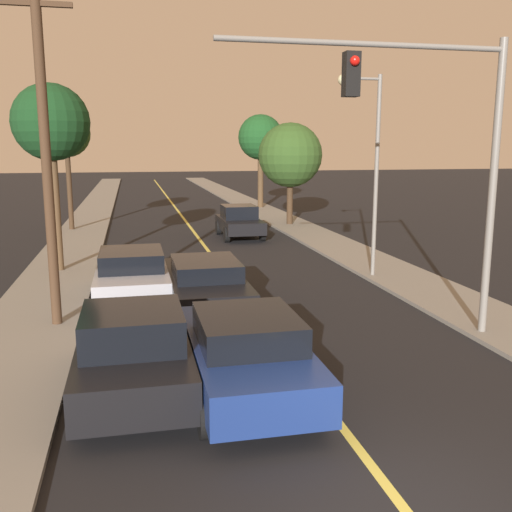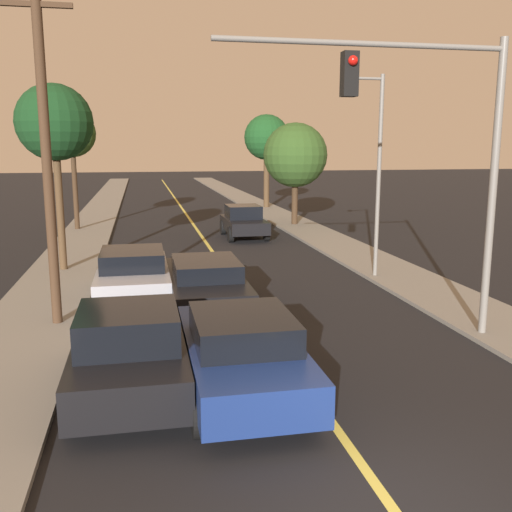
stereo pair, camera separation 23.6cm
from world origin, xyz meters
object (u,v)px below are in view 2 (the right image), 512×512
at_px(car_far_oncoming, 244,221).
at_px(car_near_lane_front, 241,352).
at_px(tree_left_near, 72,134).
at_px(car_near_lane_second, 206,282).
at_px(utility_pole_left, 46,152).
at_px(tree_right_near, 267,138).
at_px(traffic_signal_mast, 434,134).
at_px(tree_left_far, 54,124).
at_px(car_outer_lane_front, 130,352).
at_px(streetlamp_right, 370,149).
at_px(car_outer_lane_second, 133,275).
at_px(tree_right_far, 295,155).

bearing_deg(car_far_oncoming, car_near_lane_front, 79.68).
xyz_separation_m(car_far_oncoming, tree_left_near, (-8.36, 3.99, 4.26)).
bearing_deg(car_near_lane_second, utility_pole_left, -166.83).
bearing_deg(tree_left_near, tree_right_near, 35.93).
bearing_deg(traffic_signal_mast, tree_right_near, 84.74).
xyz_separation_m(car_near_lane_second, tree_left_far, (-4.49, 5.69, 4.46)).
bearing_deg(utility_pole_left, car_outer_lane_front, -67.42).
relative_size(utility_pole_left, tree_left_near, 1.30).
xyz_separation_m(car_near_lane_second, tree_left_near, (-5.08, 16.29, 4.32)).
xyz_separation_m(car_far_oncoming, utility_pole_left, (-7.12, -13.20, 3.51)).
height_order(tree_left_near, tree_right_near, tree_right_near).
relative_size(traffic_signal_mast, streetlamp_right, 1.00).
relative_size(car_near_lane_second, car_far_oncoming, 1.24).
distance_m(car_far_oncoming, tree_left_near, 10.19).
relative_size(car_outer_lane_second, traffic_signal_mast, 0.70).
distance_m(traffic_signal_mast, streetlamp_right, 6.37).
height_order(car_far_oncoming, utility_pole_left, utility_pole_left).
height_order(car_near_lane_front, car_outer_lane_second, car_outer_lane_second).
xyz_separation_m(car_outer_lane_front, tree_right_far, (8.85, 21.26, 3.15)).
height_order(car_near_lane_front, car_near_lane_second, car_near_lane_front).
bearing_deg(streetlamp_right, car_near_lane_front, -124.81).
distance_m(utility_pole_left, tree_right_near, 28.44).
bearing_deg(tree_right_far, tree_left_far, -138.08).
bearing_deg(car_outer_lane_second, car_outer_lane_front, -90.00).
height_order(car_near_lane_front, tree_left_near, tree_left_near).
xyz_separation_m(car_near_lane_front, tree_right_near, (7.30, 30.97, 4.25)).
bearing_deg(car_near_lane_second, car_outer_lane_second, 149.76).
bearing_deg(tree_left_near, car_far_oncoming, -25.51).
distance_m(car_outer_lane_second, utility_pole_left, 4.49).
relative_size(car_near_lane_front, car_outer_lane_second, 1.00).
height_order(traffic_signal_mast, streetlamp_right, traffic_signal_mast).
height_order(car_outer_lane_second, car_far_oncoming, car_far_oncoming).
distance_m(car_near_lane_front, traffic_signal_mast, 6.38).
distance_m(car_near_lane_second, car_outer_lane_second, 2.29).
xyz_separation_m(car_far_oncoming, tree_right_near, (4.02, 12.96, 4.25)).
relative_size(car_outer_lane_second, tree_left_far, 0.72).
bearing_deg(streetlamp_right, tree_left_near, 128.29).
distance_m(utility_pole_left, tree_left_far, 6.68).
height_order(car_outer_lane_front, streetlamp_right, streetlamp_right).
distance_m(streetlamp_right, utility_pole_left, 10.20).
distance_m(car_far_oncoming, tree_left_far, 11.11).
xyz_separation_m(car_near_lane_front, car_near_lane_second, (-0.00, 5.71, -0.06)).
relative_size(traffic_signal_mast, utility_pole_left, 0.82).
distance_m(tree_left_far, tree_right_far, 15.33).
distance_m(car_outer_lane_second, tree_right_near, 26.18).
relative_size(utility_pole_left, tree_right_near, 1.22).
bearing_deg(tree_right_near, tree_left_near, -144.07).
height_order(car_far_oncoming, tree_left_near, tree_left_near).
distance_m(car_near_lane_front, tree_left_near, 22.98).
distance_m(car_near_lane_second, utility_pole_left, 5.31).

